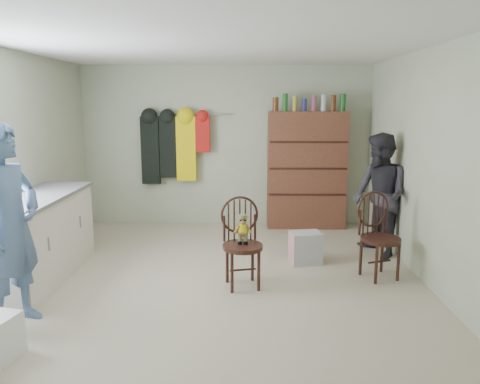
{
  "coord_description": "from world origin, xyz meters",
  "views": [
    {
      "loc": [
        0.32,
        -4.89,
        1.92
      ],
      "look_at": [
        0.25,
        0.2,
        0.95
      ],
      "focal_mm": 35.0,
      "sensor_mm": 36.0,
      "label": 1
    }
  ],
  "objects_px": {
    "counter": "(38,238)",
    "chair_front": "(242,237)",
    "chair_far": "(378,232)",
    "dresser": "(306,169)"
  },
  "relations": [
    {
      "from": "counter",
      "to": "chair_front",
      "type": "xyz_separation_m",
      "value": [
        2.22,
        -0.14,
        0.06
      ]
    },
    {
      "from": "chair_far",
      "to": "chair_front",
      "type": "bearing_deg",
      "value": 170.44
    },
    {
      "from": "counter",
      "to": "chair_front",
      "type": "bearing_deg",
      "value": -3.59
    },
    {
      "from": "counter",
      "to": "chair_front",
      "type": "relative_size",
      "value": 1.96
    },
    {
      "from": "chair_front",
      "to": "chair_far",
      "type": "distance_m",
      "value": 1.53
    },
    {
      "from": "chair_front",
      "to": "dresser",
      "type": "distance_m",
      "value": 2.65
    },
    {
      "from": "chair_front",
      "to": "chair_far",
      "type": "xyz_separation_m",
      "value": [
        1.51,
        0.28,
        -0.02
      ]
    },
    {
      "from": "dresser",
      "to": "chair_far",
      "type": "bearing_deg",
      "value": -76.19
    },
    {
      "from": "counter",
      "to": "chair_far",
      "type": "bearing_deg",
      "value": 2.17
    },
    {
      "from": "counter",
      "to": "chair_far",
      "type": "distance_m",
      "value": 3.73
    }
  ]
}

